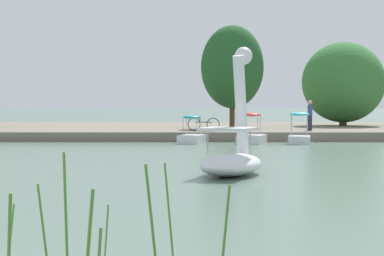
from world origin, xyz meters
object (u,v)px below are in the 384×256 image
at_px(tree_sapling_by_fence, 232,67).
at_px(pedal_boat_teal, 192,136).
at_px(person_on_path, 310,114).
at_px(bicycle_parked, 204,124).
at_px(pedal_boat_red, 252,135).
at_px(tree_willow_near_path, 343,82).
at_px(pedal_boat_cyan, 299,135).
at_px(swan_boat, 233,152).

bearing_deg(tree_sapling_by_fence, pedal_boat_teal, -107.54).
xyz_separation_m(person_on_path, bicycle_parked, (-6.05, -0.43, -0.58)).
relative_size(tree_sapling_by_fence, bicycle_parked, 3.58).
distance_m(pedal_boat_red, bicycle_parked, 4.26).
bearing_deg(bicycle_parked, pedal_boat_teal, -101.31).
bearing_deg(pedal_boat_red, person_on_path, 47.21).
xyz_separation_m(pedal_boat_red, tree_willow_near_path, (7.30, 12.84, 3.09)).
distance_m(tree_sapling_by_fence, tree_willow_near_path, 9.26).
height_order(pedal_boat_red, tree_willow_near_path, tree_willow_near_path).
relative_size(pedal_boat_red, pedal_boat_cyan, 1.17).
relative_size(pedal_boat_teal, person_on_path, 1.31).
distance_m(pedal_boat_red, tree_willow_near_path, 15.09).
bearing_deg(tree_sapling_by_fence, pedal_boat_cyan, -69.37).
relative_size(pedal_boat_cyan, bicycle_parked, 1.10).
relative_size(tree_willow_near_path, bicycle_parked, 4.04).
xyz_separation_m(swan_boat, bicycle_parked, (-0.65, 19.69, 0.22)).
bearing_deg(pedal_boat_teal, pedal_boat_cyan, -3.01).
distance_m(pedal_boat_cyan, tree_sapling_by_fence, 9.51).
bearing_deg(tree_willow_near_path, tree_sapling_by_fence, -149.07).
relative_size(pedal_boat_red, bicycle_parked, 1.29).
distance_m(tree_willow_near_path, person_on_path, 9.89).
bearing_deg(swan_boat, tree_willow_near_path, 72.63).
distance_m(swan_boat, tree_sapling_by_fence, 24.62).
xyz_separation_m(pedal_boat_teal, tree_willow_near_path, (10.38, 12.57, 3.11)).
height_order(pedal_boat_cyan, bicycle_parked, pedal_boat_cyan).
bearing_deg(pedal_boat_teal, bicycle_parked, 78.69).
bearing_deg(person_on_path, tree_sapling_by_fence, 135.07).
height_order(tree_sapling_by_fence, person_on_path, tree_sapling_by_fence).
bearing_deg(tree_sapling_by_fence, bicycle_parked, -111.60).
xyz_separation_m(swan_boat, pedal_boat_cyan, (4.24, 16.20, -0.23)).
relative_size(pedal_boat_teal, tree_willow_near_path, 0.31).
bearing_deg(person_on_path, pedal_boat_teal, -151.53).
relative_size(tree_willow_near_path, person_on_path, 4.22).
relative_size(swan_boat, pedal_boat_cyan, 1.92).
xyz_separation_m(pedal_boat_teal, pedal_boat_red, (3.08, -0.27, 0.02)).
bearing_deg(tree_willow_near_path, person_on_path, -112.45).
xyz_separation_m(pedal_boat_teal, pedal_boat_cyan, (5.53, -0.29, 0.05)).
distance_m(person_on_path, bicycle_parked, 6.09).
distance_m(pedal_boat_cyan, tree_willow_near_path, 14.08).
distance_m(swan_boat, pedal_boat_red, 16.32).
height_order(pedal_boat_teal, pedal_boat_cyan, pedal_boat_cyan).
relative_size(pedal_boat_cyan, tree_sapling_by_fence, 0.31).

